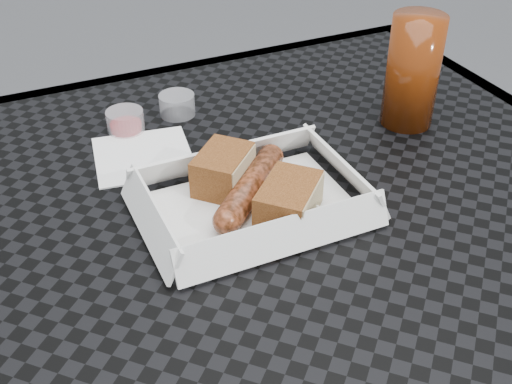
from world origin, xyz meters
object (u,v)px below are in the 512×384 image
at_px(patio_table, 299,239).
at_px(food_tray, 252,207).
at_px(drink_glass, 413,71).
at_px(bratwurst, 250,187).

height_order(patio_table, food_tray, food_tray).
relative_size(patio_table, drink_glass, 5.29).
bearing_deg(patio_table, drink_glass, 22.31).
bearing_deg(bratwurst, food_tray, -106.46).
xyz_separation_m(bratwurst, drink_glass, (0.27, 0.08, 0.06)).
height_order(bratwurst, drink_glass, drink_glass).
relative_size(patio_table, bratwurst, 6.24).
xyz_separation_m(food_tray, drink_glass, (0.28, 0.09, 0.07)).
bearing_deg(drink_glass, bratwurst, -163.77).
xyz_separation_m(food_tray, bratwurst, (0.00, 0.02, 0.02)).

